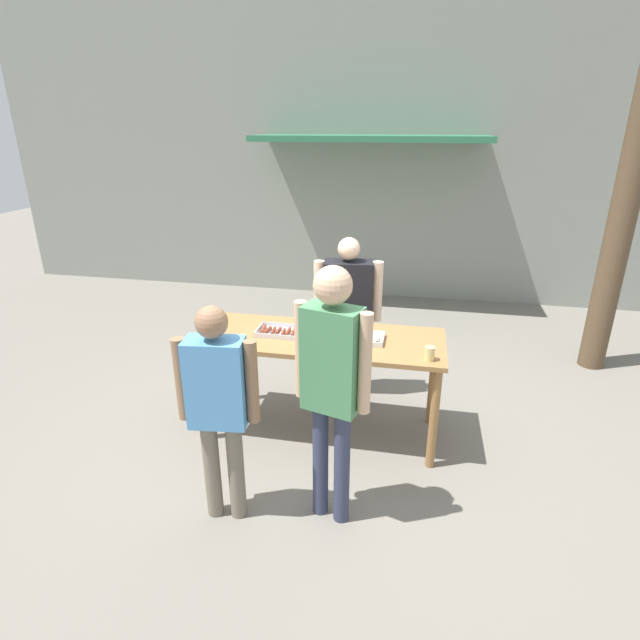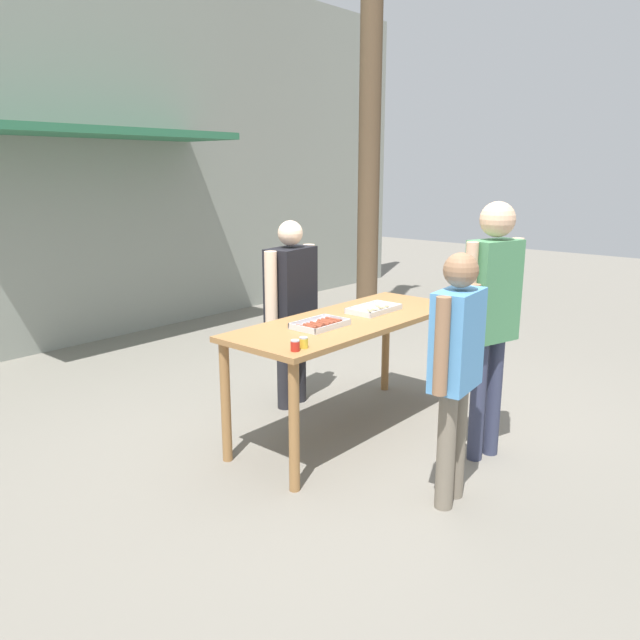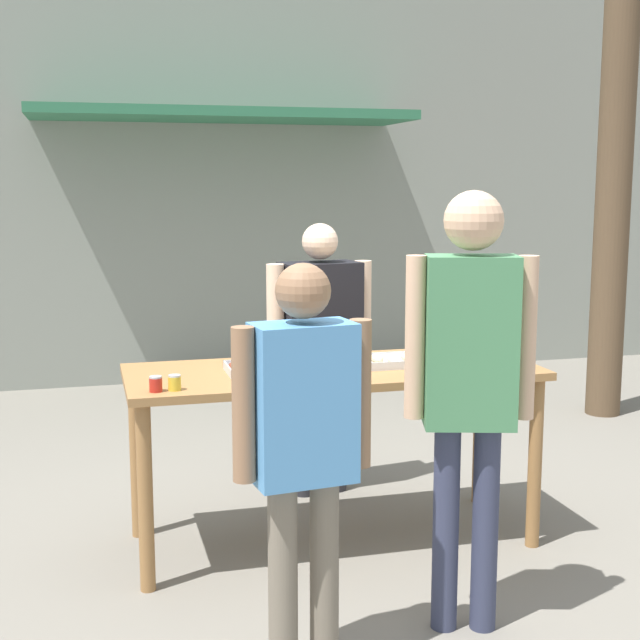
{
  "view_description": "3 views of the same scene",
  "coord_description": "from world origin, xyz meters",
  "px_view_note": "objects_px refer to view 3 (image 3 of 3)",
  "views": [
    {
      "loc": [
        0.76,
        -3.77,
        2.58
      ],
      "look_at": [
        0.0,
        0.0,
        1.07
      ],
      "focal_mm": 28.0,
      "sensor_mm": 36.0,
      "label": 1
    },
    {
      "loc": [
        -3.63,
        -2.85,
        2.03
      ],
      "look_at": [
        -0.34,
        -0.0,
        0.97
      ],
      "focal_mm": 35.0,
      "sensor_mm": 36.0,
      "label": 2
    },
    {
      "loc": [
        -1.2,
        -4.23,
        1.86
      ],
      "look_at": [
        0.13,
        0.73,
        1.05
      ],
      "focal_mm": 50.0,
      "sensor_mm": 36.0,
      "label": 3
    }
  ],
  "objects_px": {
    "beer_cup": "(520,359)",
    "person_customer_holding_hotdog": "(303,433)",
    "food_tray_sausages": "(266,369)",
    "condiment_jar_ketchup": "(175,383)",
    "person_server_behind_table": "(320,337)",
    "person_customer_with_cup": "(470,367)",
    "food_tray_buns": "(391,361)",
    "condiment_jar_mustard": "(156,384)"
  },
  "relations": [
    {
      "from": "person_server_behind_table",
      "to": "person_customer_with_cup",
      "type": "xyz_separation_m",
      "value": [
        0.16,
        -1.75,
        0.17
      ]
    },
    {
      "from": "person_customer_with_cup",
      "to": "person_server_behind_table",
      "type": "bearing_deg",
      "value": -68.75
    },
    {
      "from": "food_tray_sausages",
      "to": "beer_cup",
      "type": "xyz_separation_m",
      "value": [
        1.24,
        -0.27,
        0.04
      ]
    },
    {
      "from": "condiment_jar_mustard",
      "to": "beer_cup",
      "type": "xyz_separation_m",
      "value": [
        1.8,
        0.01,
        0.02
      ]
    },
    {
      "from": "person_server_behind_table",
      "to": "condiment_jar_mustard",
      "type": "bearing_deg",
      "value": -143.67
    },
    {
      "from": "person_server_behind_table",
      "to": "person_customer_holding_hotdog",
      "type": "height_order",
      "value": "person_server_behind_table"
    },
    {
      "from": "food_tray_buns",
      "to": "person_customer_with_cup",
      "type": "distance_m",
      "value": 1.03
    },
    {
      "from": "condiment_jar_ketchup",
      "to": "person_server_behind_table",
      "type": "distance_m",
      "value": 1.38
    },
    {
      "from": "beer_cup",
      "to": "person_customer_holding_hotdog",
      "type": "xyz_separation_m",
      "value": [
        -1.34,
        -0.88,
        -0.04
      ]
    },
    {
      "from": "condiment_jar_ketchup",
      "to": "food_tray_sausages",
      "type": "bearing_deg",
      "value": 30.17
    },
    {
      "from": "food_tray_buns",
      "to": "condiment_jar_ketchup",
      "type": "relative_size",
      "value": 6.11
    },
    {
      "from": "food_tray_sausages",
      "to": "condiment_jar_mustard",
      "type": "xyz_separation_m",
      "value": [
        -0.56,
        -0.28,
        0.02
      ]
    },
    {
      "from": "food_tray_buns",
      "to": "beer_cup",
      "type": "distance_m",
      "value": 0.65
    },
    {
      "from": "person_server_behind_table",
      "to": "person_customer_with_cup",
      "type": "distance_m",
      "value": 1.76
    },
    {
      "from": "food_tray_buns",
      "to": "person_customer_with_cup",
      "type": "xyz_separation_m",
      "value": [
        -0.03,
        -1.02,
        0.18
      ]
    },
    {
      "from": "food_tray_sausages",
      "to": "condiment_jar_ketchup",
      "type": "bearing_deg",
      "value": -149.83
    },
    {
      "from": "beer_cup",
      "to": "person_customer_with_cup",
      "type": "height_order",
      "value": "person_customer_with_cup"
    },
    {
      "from": "condiment_jar_ketchup",
      "to": "condiment_jar_mustard",
      "type": "bearing_deg",
      "value": -175.83
    },
    {
      "from": "food_tray_buns",
      "to": "condiment_jar_ketchup",
      "type": "distance_m",
      "value": 1.16
    },
    {
      "from": "food_tray_buns",
      "to": "condiment_jar_mustard",
      "type": "bearing_deg",
      "value": -166.87
    },
    {
      "from": "condiment_jar_mustard",
      "to": "person_server_behind_table",
      "type": "xyz_separation_m",
      "value": [
        1.03,
        1.01,
        -0.01
      ]
    },
    {
      "from": "food_tray_sausages",
      "to": "person_server_behind_table",
      "type": "distance_m",
      "value": 0.87
    },
    {
      "from": "condiment_jar_mustard",
      "to": "condiment_jar_ketchup",
      "type": "xyz_separation_m",
      "value": [
        0.08,
        0.01,
        0.0
      ]
    },
    {
      "from": "condiment_jar_ketchup",
      "to": "person_customer_holding_hotdog",
      "type": "distance_m",
      "value": 0.95
    },
    {
      "from": "food_tray_buns",
      "to": "condiment_jar_mustard",
      "type": "xyz_separation_m",
      "value": [
        -1.21,
        -0.28,
        0.01
      ]
    },
    {
      "from": "condiment_jar_mustard",
      "to": "condiment_jar_ketchup",
      "type": "relative_size",
      "value": 1.0
    },
    {
      "from": "food_tray_sausages",
      "to": "person_customer_holding_hotdog",
      "type": "xyz_separation_m",
      "value": [
        -0.09,
        -1.15,
        0.0
      ]
    },
    {
      "from": "condiment_jar_mustard",
      "to": "person_customer_holding_hotdog",
      "type": "height_order",
      "value": "person_customer_holding_hotdog"
    },
    {
      "from": "condiment_jar_ketchup",
      "to": "person_server_behind_table",
      "type": "height_order",
      "value": "person_server_behind_table"
    },
    {
      "from": "person_customer_with_cup",
      "to": "condiment_jar_ketchup",
      "type": "bearing_deg",
      "value": -17.65
    },
    {
      "from": "condiment_jar_ketchup",
      "to": "person_customer_with_cup",
      "type": "distance_m",
      "value": 1.34
    },
    {
      "from": "condiment_jar_mustard",
      "to": "person_customer_holding_hotdog",
      "type": "distance_m",
      "value": 0.99
    },
    {
      "from": "condiment_jar_ketchup",
      "to": "beer_cup",
      "type": "relative_size",
      "value": 0.66
    },
    {
      "from": "food_tray_buns",
      "to": "condiment_jar_mustard",
      "type": "distance_m",
      "value": 1.25
    },
    {
      "from": "food_tray_sausages",
      "to": "person_server_behind_table",
      "type": "xyz_separation_m",
      "value": [
        0.47,
        0.73,
        0.01
      ]
    },
    {
      "from": "food_tray_sausages",
      "to": "person_server_behind_table",
      "type": "bearing_deg",
      "value": 57.16
    },
    {
      "from": "food_tray_buns",
      "to": "beer_cup",
      "type": "xyz_separation_m",
      "value": [
        0.59,
        -0.27,
        0.03
      ]
    },
    {
      "from": "condiment_jar_mustard",
      "to": "person_server_behind_table",
      "type": "bearing_deg",
      "value": 44.44
    },
    {
      "from": "food_tray_sausages",
      "to": "condiment_jar_ketchup",
      "type": "relative_size",
      "value": 5.56
    },
    {
      "from": "person_customer_holding_hotdog",
      "to": "condiment_jar_ketchup",
      "type": "bearing_deg",
      "value": -73.02
    },
    {
      "from": "beer_cup",
      "to": "person_customer_with_cup",
      "type": "distance_m",
      "value": 0.98
    },
    {
      "from": "condiment_jar_ketchup",
      "to": "person_server_behind_table",
      "type": "relative_size",
      "value": 0.04
    }
  ]
}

